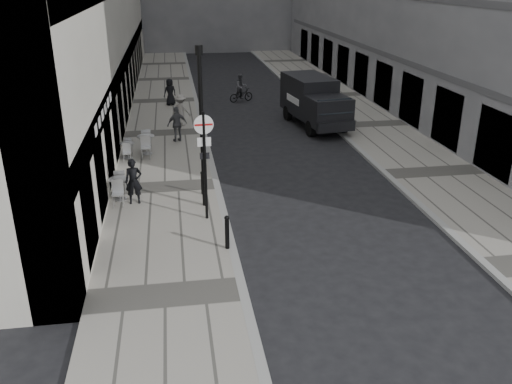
% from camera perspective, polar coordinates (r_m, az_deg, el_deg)
% --- Properties ---
extents(ground, '(120.00, 120.00, 0.00)m').
position_cam_1_polar(ground, '(12.27, 0.31, -17.23)').
color(ground, black).
rests_on(ground, ground).
extents(sidewalk, '(4.00, 60.00, 0.12)m').
position_cam_1_polar(sidewalk, '(28.43, -9.57, 6.08)').
color(sidewalk, gray).
rests_on(sidewalk, ground).
extents(far_sidewalk, '(4.00, 60.00, 0.12)m').
position_cam_1_polar(far_sidewalk, '(30.31, 11.82, 6.92)').
color(far_sidewalk, gray).
rests_on(far_sidewalk, ground).
extents(walking_man, '(0.61, 0.42, 1.64)m').
position_cam_1_polar(walking_man, '(19.56, -12.76, 1.09)').
color(walking_man, black).
rests_on(walking_man, sidewalk).
extents(sign_post, '(0.63, 0.10, 3.65)m').
position_cam_1_polar(sign_post, '(17.42, -5.43, 4.24)').
color(sign_post, black).
rests_on(sign_post, sidewalk).
extents(lamppost, '(0.25, 0.25, 5.53)m').
position_cam_1_polar(lamppost, '(18.28, -5.75, 7.50)').
color(lamppost, black).
rests_on(lamppost, sidewalk).
extents(bollard_near, '(0.13, 0.13, 0.99)m').
position_cam_1_polar(bollard_near, '(16.08, -3.06, -4.35)').
color(bollard_near, black).
rests_on(bollard_near, sidewalk).
extents(bollard_far, '(0.11, 0.11, 0.84)m').
position_cam_1_polar(bollard_far, '(20.10, -5.66, 0.91)').
color(bollard_far, black).
rests_on(bollard_far, sidewalk).
extents(panel_van, '(2.75, 5.69, 2.58)m').
position_cam_1_polar(panel_van, '(29.61, 6.07, 9.68)').
color(panel_van, black).
rests_on(panel_van, ground).
extents(cyclist, '(1.74, 1.15, 1.78)m').
position_cam_1_polar(cyclist, '(35.41, -1.58, 10.59)').
color(cyclist, black).
rests_on(cyclist, ground).
extents(pedestrian_a, '(1.08, 0.76, 1.71)m').
position_cam_1_polar(pedestrian_a, '(26.60, -8.30, 7.09)').
color(pedestrian_a, '#515256').
rests_on(pedestrian_a, sidewalk).
extents(pedestrian_b, '(1.24, 1.06, 1.66)m').
position_cam_1_polar(pedestrian_b, '(29.50, -7.89, 8.55)').
color(pedestrian_b, '#9B958F').
rests_on(pedestrian_b, sidewalk).
extents(pedestrian_c, '(0.94, 0.80, 1.62)m').
position_cam_1_polar(pedestrian_c, '(34.32, -9.04, 10.36)').
color(pedestrian_c, black).
rests_on(pedestrian_c, sidewalk).
extents(cafe_table_near, '(0.64, 1.44, 0.82)m').
position_cam_1_polar(cafe_table_near, '(24.61, -13.37, 4.41)').
color(cafe_table_near, silver).
rests_on(cafe_table_near, sidewalk).
extents(cafe_table_mid, '(0.78, 1.75, 1.00)m').
position_cam_1_polar(cafe_table_mid, '(25.00, -11.49, 5.06)').
color(cafe_table_mid, silver).
rests_on(cafe_table_mid, sidewalk).
extents(cafe_table_far, '(0.73, 1.65, 0.94)m').
position_cam_1_polar(cafe_table_far, '(20.09, -14.21, 0.49)').
color(cafe_table_far, silver).
rests_on(cafe_table_far, sidewalk).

